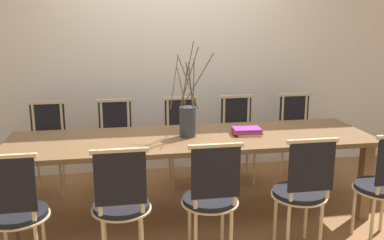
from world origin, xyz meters
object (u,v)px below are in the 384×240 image
(chair_far_center, at_px, (182,138))
(vase_centerpiece, at_px, (188,120))
(book_stack, at_px, (247,131))
(dining_table, at_px, (192,146))
(chair_near_center, at_px, (211,195))

(chair_far_center, xyz_separation_m, vase_centerpiece, (-0.07, -0.75, 0.37))
(vase_centerpiece, distance_m, book_stack, 0.55)
(dining_table, distance_m, vase_centerpiece, 0.23)
(book_stack, bearing_deg, chair_far_center, 121.39)
(chair_far_center, bearing_deg, chair_near_center, 89.00)
(chair_near_center, distance_m, chair_far_center, 1.53)
(chair_near_center, bearing_deg, dining_table, 90.37)
(chair_far_center, height_order, book_stack, chair_far_center)
(chair_near_center, xyz_separation_m, book_stack, (0.49, 0.77, 0.25))
(book_stack, bearing_deg, vase_centerpiece, 178.15)
(dining_table, xyz_separation_m, book_stack, (0.50, 0.00, 0.11))
(dining_table, bearing_deg, chair_far_center, 87.64)
(dining_table, distance_m, book_stack, 0.51)
(chair_near_center, distance_m, vase_centerpiece, 0.87)
(chair_near_center, height_order, chair_far_center, same)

